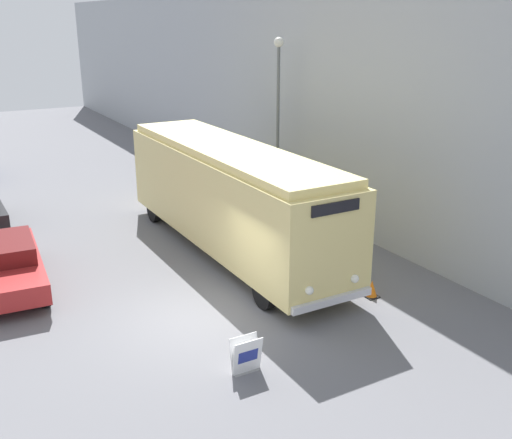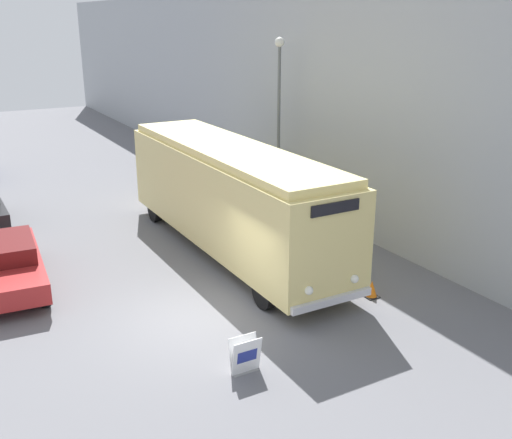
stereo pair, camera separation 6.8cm
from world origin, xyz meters
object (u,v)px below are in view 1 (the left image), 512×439
streetlamp (278,102)px  vintage_bus (230,194)px  sign_board (246,356)px  traffic_cone (372,289)px  parked_car_near (6,263)px

streetlamp → vintage_bus: bearing=-140.0°
sign_board → traffic_cone: (4.73, 1.51, -0.16)m
parked_car_near → streetlamp: bearing=17.5°
sign_board → streetlamp: bearing=55.2°
vintage_bus → sign_board: size_ratio=13.53×
sign_board → parked_car_near: parked_car_near is taller
sign_board → traffic_cone: size_ratio=1.70×
sign_board → streetlamp: (6.61, 9.51, 3.85)m
parked_car_near → vintage_bus: bearing=-1.1°
vintage_bus → parked_car_near: size_ratio=2.27×
streetlamp → traffic_cone: streetlamp is taller
sign_board → parked_car_near: bearing=118.0°
parked_car_near → traffic_cone: 10.18m
vintage_bus → sign_board: (-2.96, -6.45, -1.54)m
sign_board → streetlamp: 12.21m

